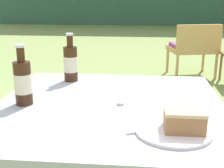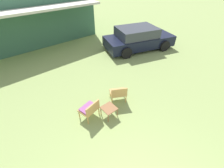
% 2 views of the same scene
% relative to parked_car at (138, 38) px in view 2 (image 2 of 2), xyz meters
% --- Properties ---
extents(cabin_building, '(10.69, 5.60, 2.88)m').
position_rel_parked_car_xyz_m(cabin_building, '(-5.93, 6.04, 0.80)').
color(cabin_building, '#38664C').
rests_on(cabin_building, ground_plane).
extents(parked_car, '(4.55, 3.00, 1.33)m').
position_rel_parked_car_xyz_m(parked_car, '(0.00, 0.00, 0.00)').
color(parked_car, black).
rests_on(parked_car, ground_plane).
extents(wicker_chair_cushioned, '(0.68, 0.59, 0.72)m').
position_rel_parked_car_xyz_m(wicker_chair_cushioned, '(-5.39, -2.82, -0.23)').
color(wicker_chair_cushioned, tan).
rests_on(wicker_chair_cushioned, ground_plane).
extents(wicker_chair_plain, '(0.74, 0.70, 0.72)m').
position_rel_parked_car_xyz_m(wicker_chair_plain, '(-4.13, -2.84, -0.23)').
color(wicker_chair_plain, tan).
rests_on(wicker_chair_plain, ground_plane).
extents(garden_side_table, '(0.45, 0.46, 0.38)m').
position_rel_parked_car_xyz_m(garden_side_table, '(-4.86, -3.18, -0.31)').
color(garden_side_table, brown).
rests_on(garden_side_table, ground_plane).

